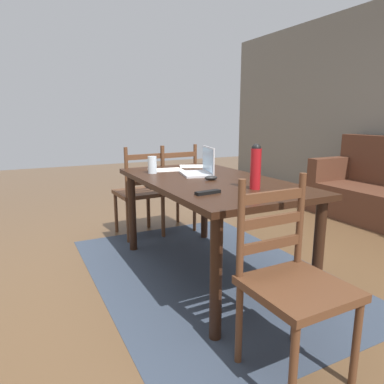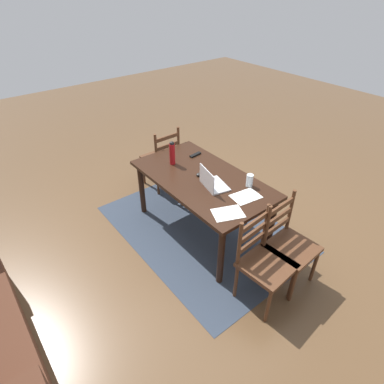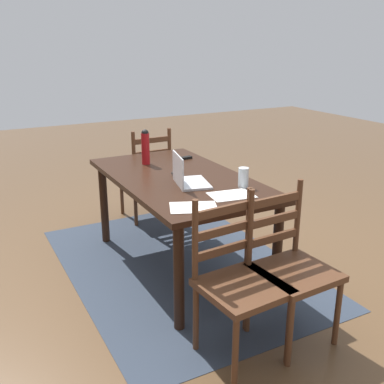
{
  "view_description": "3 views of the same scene",
  "coord_description": "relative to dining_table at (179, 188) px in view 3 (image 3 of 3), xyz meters",
  "views": [
    {
      "loc": [
        2.28,
        -1.3,
        1.23
      ],
      "look_at": [
        -0.05,
        -0.12,
        0.67
      ],
      "focal_mm": 32.7,
      "sensor_mm": 36.0,
      "label": 1
    },
    {
      "loc": [
        -2.34,
        1.99,
        2.7
      ],
      "look_at": [
        0.08,
        0.08,
        0.55
      ],
      "focal_mm": 29.85,
      "sensor_mm": 36.0,
      "label": 2
    },
    {
      "loc": [
        -3.02,
        1.49,
        1.77
      ],
      "look_at": [
        0.05,
        -0.14,
        0.6
      ],
      "focal_mm": 42.66,
      "sensor_mm": 36.0,
      "label": 3
    }
  ],
  "objects": [
    {
      "name": "ground_plane",
      "position": [
        0.0,
        0.0,
        -0.68
      ],
      "size": [
        14.0,
        14.0,
        0.0
      ],
      "primitive_type": "plane",
      "color": "brown"
    },
    {
      "name": "tv_remote",
      "position": [
        0.46,
        -0.27,
        0.1
      ],
      "size": [
        0.06,
        0.17,
        0.02
      ],
      "primitive_type": "cube",
      "rotation": [
        0.0,
        0.0,
        0.11
      ],
      "color": "black",
      "rests_on": "dining_table"
    },
    {
      "name": "area_rug",
      "position": [
        0.0,
        0.0,
        -0.67
      ],
      "size": [
        2.43,
        1.71,
        0.01
      ],
      "primitive_type": "cube",
      "color": "#333D4C",
      "rests_on": "ground"
    },
    {
      "name": "chair_right_near",
      "position": [
        1.13,
        -0.19,
        -0.21
      ],
      "size": [
        0.45,
        0.45,
        0.95
      ],
      "color": "#56331E",
      "rests_on": "ground"
    },
    {
      "name": "paper_stack_right",
      "position": [
        -0.57,
        -0.11,
        0.09
      ],
      "size": [
        0.25,
        0.32,
        0.0
      ],
      "primitive_type": "cube",
      "rotation": [
        0.0,
        0.0,
        -0.15
      ],
      "color": "white",
      "rests_on": "dining_table"
    },
    {
      "name": "paper_stack_left",
      "position": [
        -0.66,
        0.22,
        0.09
      ],
      "size": [
        0.31,
        0.35,
        0.0
      ],
      "primitive_type": "cube",
      "rotation": [
        0.0,
        0.0,
        -0.4
      ],
      "color": "white",
      "rests_on": "dining_table"
    },
    {
      "name": "laptop",
      "position": [
        -0.21,
        0.04,
        0.15
      ],
      "size": [
        0.36,
        0.29,
        0.23
      ],
      "color": "silver",
      "rests_on": "dining_table"
    },
    {
      "name": "chair_left_near",
      "position": [
        -1.13,
        -0.18,
        -0.21
      ],
      "size": [
        0.46,
        0.46,
        0.95
      ],
      "color": "#56331E",
      "rests_on": "ground"
    },
    {
      "name": "water_bottle",
      "position": [
        0.46,
        0.08,
        0.25
      ],
      "size": [
        0.07,
        0.07,
        0.3
      ],
      "color": "#A81419",
      "rests_on": "dining_table"
    },
    {
      "name": "dining_table",
      "position": [
        0.0,
        0.0,
        0.0
      ],
      "size": [
        1.68,
        0.92,
        0.77
      ],
      "color": "black",
      "rests_on": "ground"
    },
    {
      "name": "chair_left_far",
      "position": [
        -1.13,
        0.19,
        -0.21
      ],
      "size": [
        0.47,
        0.47,
        0.95
      ],
      "color": "#56331E",
      "rests_on": "ground"
    },
    {
      "name": "drinking_glass",
      "position": [
        -0.45,
        -0.29,
        0.16
      ],
      "size": [
        0.07,
        0.07,
        0.14
      ],
      "primitive_type": "cylinder",
      "color": "silver",
      "rests_on": "dining_table"
    },
    {
      "name": "computer_mouse",
      "position": [
        0.05,
        -0.01,
        0.11
      ],
      "size": [
        0.07,
        0.11,
        0.03
      ],
      "primitive_type": "ellipsoid",
      "rotation": [
        0.0,
        0.0,
        -0.16
      ],
      "color": "black",
      "rests_on": "dining_table"
    }
  ]
}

